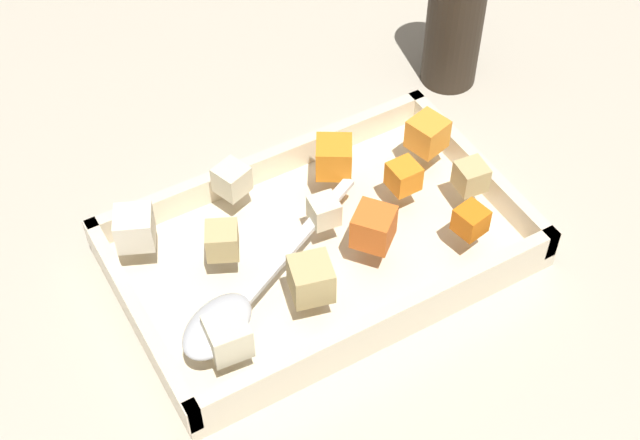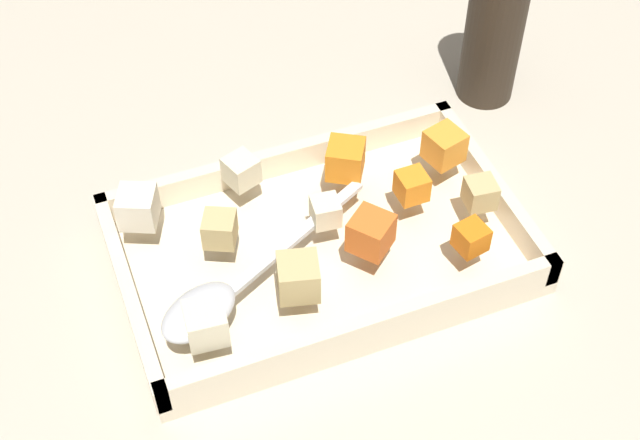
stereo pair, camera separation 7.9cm
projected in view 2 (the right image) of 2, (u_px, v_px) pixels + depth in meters
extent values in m
plane|color=#BCB29E|center=(319.00, 254.00, 0.83)|extent=(4.00, 4.00, 0.00)
cube|color=beige|center=(320.00, 254.00, 0.82)|extent=(0.36, 0.22, 0.01)
cube|color=beige|center=(367.00, 329.00, 0.74)|extent=(0.36, 0.01, 0.03)
cube|color=beige|center=(280.00, 160.00, 0.87)|extent=(0.36, 0.01, 0.03)
cube|color=beige|center=(129.00, 295.00, 0.77)|extent=(0.01, 0.22, 0.03)
cube|color=beige|center=(492.00, 187.00, 0.85)|extent=(0.01, 0.22, 0.03)
cube|color=orange|center=(345.00, 159.00, 0.83)|extent=(0.05, 0.05, 0.03)
cube|color=orange|center=(471.00, 238.00, 0.77)|extent=(0.03, 0.03, 0.02)
cube|color=orange|center=(414.00, 189.00, 0.81)|extent=(0.03, 0.03, 0.03)
cube|color=orange|center=(444.00, 146.00, 0.84)|extent=(0.04, 0.04, 0.03)
cube|color=orange|center=(371.00, 233.00, 0.77)|extent=(0.05, 0.05, 0.03)
cube|color=tan|center=(298.00, 277.00, 0.74)|extent=(0.04, 0.04, 0.03)
cube|color=tan|center=(480.00, 193.00, 0.81)|extent=(0.03, 0.03, 0.03)
cube|color=beige|center=(327.00, 214.00, 0.79)|extent=(0.03, 0.03, 0.02)
cube|color=tan|center=(220.00, 229.00, 0.78)|extent=(0.04, 0.04, 0.03)
cube|color=beige|center=(241.00, 170.00, 0.83)|extent=(0.03, 0.03, 0.03)
cube|color=beige|center=(206.00, 323.00, 0.71)|extent=(0.03, 0.03, 0.03)
cube|color=silver|center=(138.00, 207.00, 0.79)|extent=(0.04, 0.04, 0.03)
ellipsoid|color=silver|center=(199.00, 312.00, 0.72)|extent=(0.08, 0.07, 0.02)
cube|color=silver|center=(298.00, 235.00, 0.79)|extent=(0.15, 0.08, 0.01)
cylinder|color=#2D2319|center=(496.00, 22.00, 0.92)|extent=(0.06, 0.06, 0.18)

